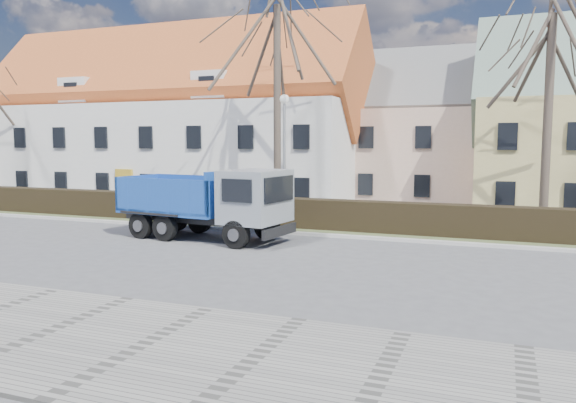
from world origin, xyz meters
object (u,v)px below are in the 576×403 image
at_px(dump_truck, 199,202).
at_px(streetlight, 284,160).
at_px(cart_frame, 194,224).
at_px(parked_car_a, 163,195).

distance_m(dump_truck, streetlight, 5.22).
xyz_separation_m(dump_truck, cart_frame, (-1.22, 1.65, -1.15)).
bearing_deg(dump_truck, streetlight, 75.53).
bearing_deg(streetlight, parked_car_a, 155.70).
bearing_deg(streetlight, cart_frame, -135.85).
distance_m(dump_truck, parked_car_a, 11.72).
height_order(dump_truck, parked_car_a, dump_truck).
height_order(streetlight, cart_frame, streetlight).
distance_m(cart_frame, parked_car_a, 9.66).
relative_size(dump_truck, parked_car_a, 1.79).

